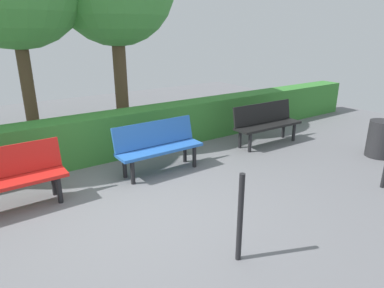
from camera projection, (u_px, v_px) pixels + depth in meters
ground_plane at (131, 207)px, 4.65m from camera, size 16.80×16.80×0.00m
bench_black at (266, 122)px, 7.10m from camera, size 1.60×0.50×0.86m
bench_blue at (158, 144)px, 5.70m from camera, size 1.51×0.48×0.86m
bench_red at (1, 177)px, 4.43m from camera, size 1.62×0.48×0.86m
hedge_row at (136, 131)px, 6.66m from camera, size 12.80×0.55×0.85m
railing_post_mid at (240, 218)px, 3.45m from camera, size 0.06×0.06×1.00m
trash_bin at (381, 139)px, 6.40m from camera, size 0.48×0.48×0.71m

